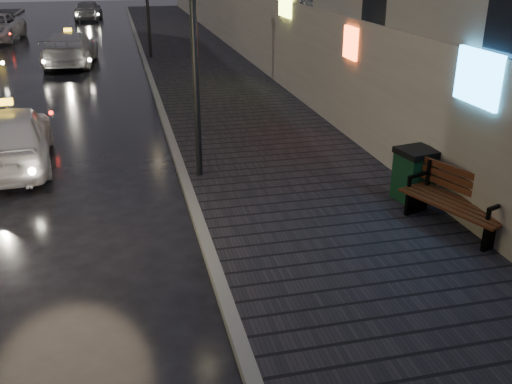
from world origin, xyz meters
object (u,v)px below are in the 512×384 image
at_px(trash_bin, 415,174).
at_px(bench, 458,201).
at_px(taxi_near, 11,136).
at_px(taxi_mid, 70,48).
at_px(lamp_near, 193,19).
at_px(car_far, 88,10).

bearing_deg(trash_bin, bench, -94.74).
xyz_separation_m(taxi_near, taxi_mid, (0.56, 13.56, -0.01)).
xyz_separation_m(lamp_near, taxi_mid, (-3.60, 15.54, -2.75)).
distance_m(taxi_mid, car_far, 19.04).
xyz_separation_m(trash_bin, taxi_mid, (-7.55, 17.91, 0.05)).
height_order(taxi_near, car_far, taxi_near).
bearing_deg(bench, trash_bin, 75.51).
xyz_separation_m(taxi_mid, car_far, (0.21, 19.04, -0.00)).
height_order(bench, trash_bin, trash_bin).
distance_m(trash_bin, taxi_mid, 19.43).
bearing_deg(taxi_near, bench, 141.29).
relative_size(trash_bin, taxi_mid, 0.21).
distance_m(trash_bin, car_far, 37.66).
bearing_deg(car_far, taxi_near, 94.01).
relative_size(taxi_mid, car_far, 1.17).
distance_m(lamp_near, car_far, 34.84).
relative_size(lamp_near, car_far, 1.22).
distance_m(bench, taxi_mid, 20.72).
xyz_separation_m(bench, taxi_near, (-8.23, 5.69, 0.08)).
height_order(bench, taxi_near, taxi_near).
distance_m(trash_bin, taxi_near, 9.20).
height_order(lamp_near, taxi_mid, lamp_near).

